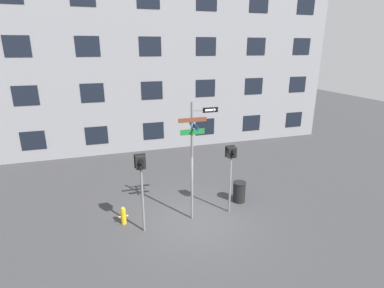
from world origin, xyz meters
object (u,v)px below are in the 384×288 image
object	(u,v)px
pedestrian_signal_left	(141,172)
pedestrian_signal_right	(231,161)
fire_hydrant	(123,216)
trash_bin	(239,192)
street_sign_pole	(194,151)

from	to	relation	value
pedestrian_signal_left	pedestrian_signal_right	bearing A→B (deg)	4.87
fire_hydrant	trash_bin	bearing A→B (deg)	3.30
street_sign_pole	trash_bin	size ratio (longest dim) A/B	5.11
fire_hydrant	street_sign_pole	bearing A→B (deg)	-9.17
street_sign_pole	fire_hydrant	xyz separation A→B (m)	(-2.61, 0.42, -2.39)
pedestrian_signal_left	pedestrian_signal_right	xyz separation A→B (m)	(3.44, 0.29, -0.12)
fire_hydrant	pedestrian_signal_right	bearing A→B (deg)	-5.48
street_sign_pole	pedestrian_signal_left	size ratio (longest dim) A/B	1.56
pedestrian_signal_left	fire_hydrant	distance (m)	2.17
fire_hydrant	pedestrian_signal_left	bearing A→B (deg)	-46.24
street_sign_pole	pedestrian_signal_right	xyz separation A→B (m)	(1.48, 0.03, -0.57)
pedestrian_signal_right	trash_bin	distance (m)	1.99
pedestrian_signal_right	trash_bin	size ratio (longest dim) A/B	3.12
pedestrian_signal_left	street_sign_pole	bearing A→B (deg)	7.71
pedestrian_signal_left	pedestrian_signal_right	size ratio (longest dim) A/B	1.05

